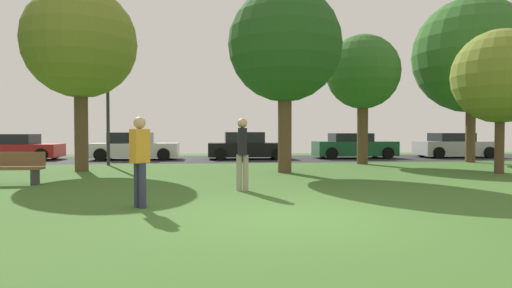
% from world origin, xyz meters
% --- Properties ---
extents(ground_plane, '(44.00, 44.00, 0.00)m').
position_xyz_m(ground_plane, '(0.00, 0.00, 0.00)').
color(ground_plane, '#3D6628').
extents(road_strip, '(44.00, 6.40, 0.01)m').
position_xyz_m(road_strip, '(0.00, 16.00, 0.00)').
color(road_strip, '#28282B').
rests_on(road_strip, ground_plane).
extents(maple_tree_near, '(4.06, 4.06, 6.60)m').
position_xyz_m(maple_tree_near, '(1.27, 7.97, 4.53)').
color(maple_tree_near, brown).
rests_on(maple_tree_near, ground_plane).
extents(oak_tree_left, '(4.11, 4.11, 6.84)m').
position_xyz_m(oak_tree_left, '(-6.18, 9.37, 4.75)').
color(oak_tree_left, brown).
rests_on(oak_tree_left, ground_plane).
extents(maple_tree_far, '(3.36, 3.36, 5.88)m').
position_xyz_m(maple_tree_far, '(5.51, 11.70, 4.15)').
color(maple_tree_far, brown).
rests_on(maple_tree_far, ground_plane).
extents(oak_tree_center, '(3.27, 3.27, 5.04)m').
position_xyz_m(oak_tree_center, '(8.73, 6.88, 3.39)').
color(oak_tree_center, brown).
rests_on(oak_tree_center, ground_plane).
extents(oak_tree_right, '(5.51, 5.51, 7.90)m').
position_xyz_m(oak_tree_right, '(11.12, 12.30, 5.14)').
color(oak_tree_right, brown).
rests_on(oak_tree_right, ground_plane).
extents(person_catcher, '(0.38, 0.38, 1.75)m').
position_xyz_m(person_catcher, '(-2.72, 1.22, 0.97)').
color(person_catcher, '#2D334C').
rests_on(person_catcher, ground_plane).
extents(person_bystander, '(0.30, 0.33, 1.80)m').
position_xyz_m(person_bystander, '(-0.59, 3.37, 1.01)').
color(person_bystander, gray).
rests_on(person_bystander, ground_plane).
extents(parked_car_red, '(4.02, 2.10, 1.35)m').
position_xyz_m(parked_car_red, '(-11.36, 16.34, 0.62)').
color(parked_car_red, '#B21E1E').
rests_on(parked_car_red, ground_plane).
extents(parked_car_white, '(4.46, 2.05, 1.44)m').
position_xyz_m(parked_car_white, '(-5.40, 15.92, 0.66)').
color(parked_car_white, white).
rests_on(parked_car_white, ground_plane).
extents(parked_car_black, '(4.29, 2.11, 1.46)m').
position_xyz_m(parked_car_black, '(0.58, 15.80, 0.66)').
color(parked_car_black, black).
rests_on(parked_car_black, ground_plane).
extents(parked_car_green, '(4.45, 2.09, 1.39)m').
position_xyz_m(parked_car_green, '(6.56, 15.97, 0.65)').
color(parked_car_green, '#195633').
rests_on(parked_car_green, ground_plane).
extents(parked_car_silver, '(4.24, 2.11, 1.40)m').
position_xyz_m(parked_car_silver, '(12.53, 16.03, 0.65)').
color(parked_car_silver, '#B7B7BC').
rests_on(parked_car_silver, ground_plane).
extents(park_bench, '(1.60, 0.45, 0.90)m').
position_xyz_m(park_bench, '(-6.81, 5.28, 0.46)').
color(park_bench, brown).
rests_on(park_bench, ground_plane).
extents(street_lamp_post, '(0.14, 0.14, 4.50)m').
position_xyz_m(street_lamp_post, '(-5.86, 12.20, 2.25)').
color(street_lamp_post, '#2D2D33').
rests_on(street_lamp_post, ground_plane).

